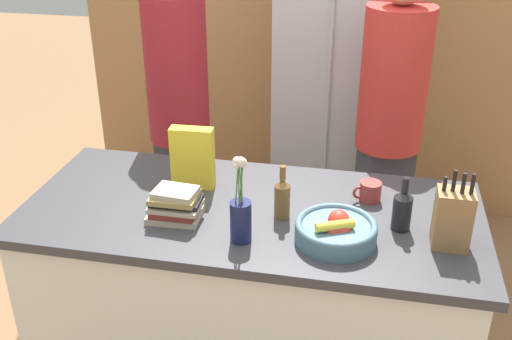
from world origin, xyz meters
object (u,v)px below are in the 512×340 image
(refrigerator, at_px, (342,87))
(flower_vase, at_px, (241,213))
(bottle_oil, at_px, (282,197))
(person_in_blue, at_px, (390,118))
(fruit_bowl, at_px, (336,230))
(cereal_box, at_px, (193,158))
(person_at_sink, at_px, (179,108))
(coffee_mug, at_px, (370,191))
(bottle_vinegar, at_px, (402,209))
(knife_block, at_px, (453,218))
(book_stack, at_px, (175,205))

(refrigerator, xyz_separation_m, flower_vase, (-0.24, -1.72, 0.08))
(bottle_oil, xyz_separation_m, person_in_blue, (0.40, 0.92, -0.01))
(fruit_bowl, distance_m, cereal_box, 0.70)
(bottle_oil, xyz_separation_m, person_at_sink, (-0.66, 0.76, 0.03))
(person_in_blue, bearing_deg, coffee_mug, -120.03)
(bottle_vinegar, bearing_deg, flower_vase, -160.95)
(knife_block, height_order, bottle_vinegar, knife_block)
(coffee_mug, bearing_deg, knife_block, -43.23)
(cereal_box, height_order, person_at_sink, person_at_sink)
(flower_vase, relative_size, book_stack, 1.62)
(refrigerator, bearing_deg, knife_block, -72.68)
(person_at_sink, bearing_deg, refrigerator, 63.86)
(refrigerator, distance_m, flower_vase, 1.73)
(fruit_bowl, relative_size, person_in_blue, 0.17)
(bottle_vinegar, bearing_deg, book_stack, -173.27)
(refrigerator, xyz_separation_m, cereal_box, (-0.52, -1.35, 0.10))
(refrigerator, bearing_deg, bottle_oil, -94.39)
(bottle_oil, distance_m, bottle_vinegar, 0.45)
(fruit_bowl, distance_m, person_in_blue, 1.06)
(flower_vase, height_order, book_stack, flower_vase)
(person_in_blue, bearing_deg, bottle_vinegar, -111.20)
(cereal_box, distance_m, book_stack, 0.28)
(book_stack, distance_m, bottle_oil, 0.41)
(fruit_bowl, distance_m, bottle_vinegar, 0.27)
(refrigerator, height_order, cereal_box, refrigerator)
(knife_block, bearing_deg, cereal_box, 166.40)
(flower_vase, distance_m, cereal_box, 0.47)
(knife_block, distance_m, book_stack, 1.01)
(cereal_box, xyz_separation_m, person_at_sink, (-0.25, 0.58, -0.02))
(fruit_bowl, distance_m, bottle_oil, 0.25)
(knife_block, relative_size, person_in_blue, 0.17)
(fruit_bowl, relative_size, knife_block, 1.00)
(bottle_oil, distance_m, person_at_sink, 1.01)
(flower_vase, bearing_deg, knife_block, 9.18)
(book_stack, bearing_deg, knife_block, 1.29)
(fruit_bowl, height_order, flower_vase, flower_vase)
(knife_block, bearing_deg, person_in_blue, 102.23)
(flower_vase, bearing_deg, bottle_vinegar, 19.05)
(book_stack, relative_size, person_at_sink, 0.11)
(knife_block, distance_m, flower_vase, 0.74)
(bottle_vinegar, bearing_deg, fruit_bowl, -150.47)
(knife_block, xyz_separation_m, person_at_sink, (-1.27, 0.83, 0.00))
(fruit_bowl, distance_m, person_at_sink, 1.25)
(book_stack, bearing_deg, coffee_mug, 22.23)
(coffee_mug, distance_m, bottle_oil, 0.39)
(person_in_blue, bearing_deg, book_stack, -152.22)
(refrigerator, height_order, bottle_oil, refrigerator)
(bottle_oil, bearing_deg, cereal_box, 156.44)
(cereal_box, relative_size, coffee_mug, 2.28)
(coffee_mug, relative_size, person_in_blue, 0.07)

